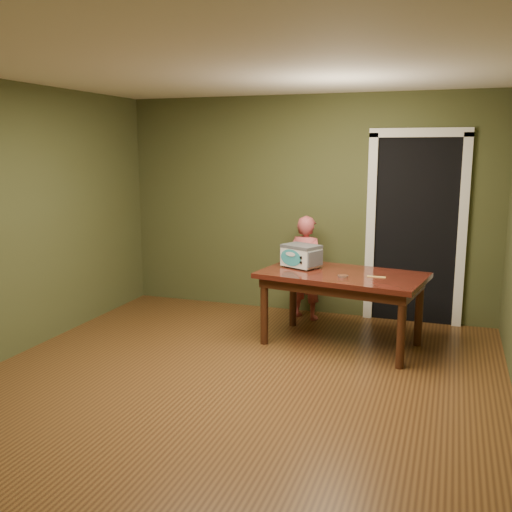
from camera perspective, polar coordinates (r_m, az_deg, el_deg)
The scene contains 8 objects.
floor at distance 4.89m, azimuth -2.86°, elevation -13.18°, with size 5.00×5.00×0.00m, color brown.
room_shell at distance 4.48m, azimuth -3.06°, elevation 7.20°, with size 4.52×5.02×2.61m.
doorway at distance 6.99m, azimuth 15.81°, elevation 2.72°, with size 1.10×0.66×2.25m.
dining_table at distance 5.80m, azimuth 8.61°, elevation -2.66°, with size 1.72×1.15×0.75m.
toy_oven at distance 5.97m, azimuth 4.54°, elevation 0.09°, with size 0.45×0.39×0.24m.
baking_pan at distance 5.59m, azimuth 8.69°, elevation -2.00°, with size 0.10×0.10×0.02m.
spatula at distance 5.65m, azimuth 11.95°, elevation -2.04°, with size 0.18×0.03×0.01m, color #E8C565.
child at distance 6.68m, azimuth 5.01°, elevation -1.16°, with size 0.45×0.29×1.22m, color #BF4F53.
Camera 1 is at (1.69, -4.14, 1.98)m, focal length 40.00 mm.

